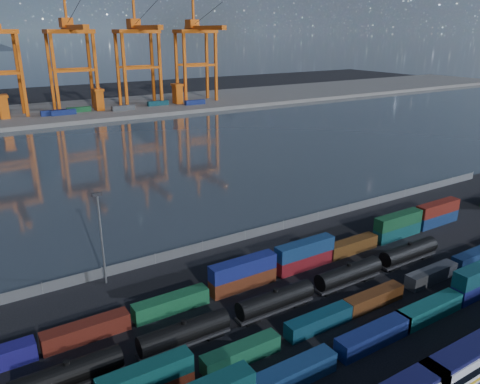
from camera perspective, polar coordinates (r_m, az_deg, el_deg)
ground at (r=79.16m, az=11.96°, el=-12.95°), size 700.00×700.00×0.00m
harbor_water at (r=164.76m, az=-14.07°, el=3.93°), size 700.00×700.00×0.00m
far_quay at (r=264.56m, az=-21.54°, el=8.97°), size 700.00×70.00×2.00m
container_row_south at (r=65.80m, az=12.05°, el=-18.01°), size 128.35×2.56×5.46m
container_row_mid at (r=70.01m, az=7.66°, el=-15.97°), size 141.54×2.30×4.91m
container_row_north at (r=86.98m, az=7.56°, el=-8.01°), size 140.81×2.48×5.28m
tanker_string at (r=70.44m, az=-0.93°, el=-14.88°), size 91.06×2.91×4.17m
waterfront_fence at (r=97.96m, az=0.63°, el=-5.30°), size 160.12×0.12×2.20m
yard_light_mast at (r=81.80m, az=-16.58°, el=-4.91°), size 1.60×0.40×16.60m
gantry_cranes at (r=253.73m, az=-23.94°, el=16.39°), size 197.83×43.84×59.37m
quay_containers at (r=248.21m, az=-23.41°, el=8.69°), size 172.58×10.99×2.60m
straddle_carriers at (r=253.41m, az=-21.82°, el=10.11°), size 140.00×7.00×11.10m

